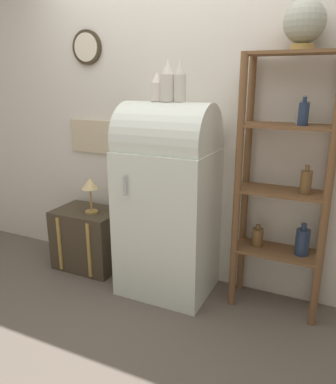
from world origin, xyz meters
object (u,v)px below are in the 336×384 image
at_px(globe, 304,23).
at_px(desk_lamp, 90,187).
at_px(suitcase_trunk, 89,238).
at_px(refrigerator, 168,198).
at_px(vase_left, 157,88).
at_px(vase_right, 180,82).
at_px(vase_center, 167,82).

bearing_deg(globe, desk_lamp, -175.22).
bearing_deg(suitcase_trunk, globe, 3.53).
relative_size(refrigerator, vase_left, 7.48).
bearing_deg(vase_right, vase_center, -177.97).
relative_size(vase_left, desk_lamp, 0.65).
bearing_deg(vase_right, refrigerator, -176.49).
relative_size(suitcase_trunk, vase_left, 2.86).
relative_size(refrigerator, vase_center, 5.24).
bearing_deg(vase_left, vase_center, -0.79).
xyz_separation_m(globe, vase_right, (-0.76, -0.13, -0.35)).
relative_size(refrigerator, desk_lamp, 4.87).
relative_size(vase_center, vase_right, 1.01).
height_order(suitcase_trunk, vase_center, vase_center).
xyz_separation_m(suitcase_trunk, vase_left, (0.71, -0.04, 1.30)).
bearing_deg(vase_left, suitcase_trunk, 177.15).
height_order(vase_left, vase_center, vase_center).
distance_m(refrigerator, globe, 1.47).
bearing_deg(vase_left, desk_lamp, 179.52).
height_order(vase_right, desk_lamp, vase_right).
xyz_separation_m(refrigerator, vase_right, (0.09, 0.01, 0.84)).
bearing_deg(vase_center, vase_left, 179.21).
distance_m(globe, vase_left, 1.02).
height_order(suitcase_trunk, vase_right, vase_right).
xyz_separation_m(suitcase_trunk, vase_center, (0.79, -0.04, 1.34)).
bearing_deg(vase_left, vase_right, 0.74).
bearing_deg(vase_right, desk_lamp, 179.78).
bearing_deg(vase_right, vase_left, -179.26).
bearing_deg(suitcase_trunk, vase_left, -2.85).
distance_m(vase_center, desk_lamp, 1.10).
bearing_deg(desk_lamp, vase_right, -0.22).
xyz_separation_m(refrigerator, vase_left, (-0.09, 0.00, 0.80)).
distance_m(globe, vase_center, 0.93).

